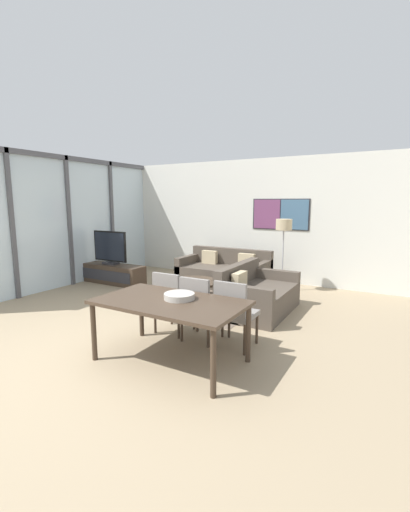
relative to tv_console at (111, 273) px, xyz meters
name	(u,v)px	position (x,y,z in m)	size (l,w,h in m)	color
ground_plane	(76,363)	(2.52, -3.09, -0.21)	(24.00, 24.00, 0.00)	#9E896B
wall_back	(249,220)	(2.54, 2.00, 1.19)	(7.36, 0.09, 2.80)	silver
window_wall_left	(68,216)	(-0.65, -0.55, 1.32)	(0.07, 5.09, 2.80)	silver
area_rug	(194,299)	(2.35, -0.21, -0.21)	(2.54, 2.17, 0.01)	#706051
tv_console	(111,273)	(0.00, 0.00, 0.00)	(1.69, 0.47, 0.43)	#423326
television	(110,248)	(0.00, 0.00, 0.58)	(0.94, 0.20, 0.76)	#2D2D33
sofa_main	(225,273)	(2.35, 1.09, 0.05)	(1.94, 0.95, 0.79)	#51473D
sofa_side	(255,296)	(3.61, -0.31, 0.05)	(0.95, 1.54, 0.79)	#51473D
coffee_table	(194,285)	(2.35, -0.21, 0.06)	(0.94, 0.94, 0.36)	#423326
dining_table	(170,306)	(3.44, -2.50, 0.44)	(1.70, 0.96, 0.72)	#423326
dining_chair_left	(172,299)	(2.96, -1.79, 0.28)	(0.46, 0.46, 0.88)	gray
dining_chair_centre	(199,305)	(3.44, -1.85, 0.28)	(0.46, 0.46, 0.88)	gray
dining_chair_right	(234,310)	(3.93, -1.82, 0.28)	(0.46, 0.46, 0.88)	gray
fruit_bowl	(179,296)	(3.50, -2.40, 0.55)	(0.35, 0.35, 0.07)	#B7B2A8
floor_lamp	(284,231)	(3.61, 1.20, 1.03)	(0.32, 0.32, 1.49)	#2D2D33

